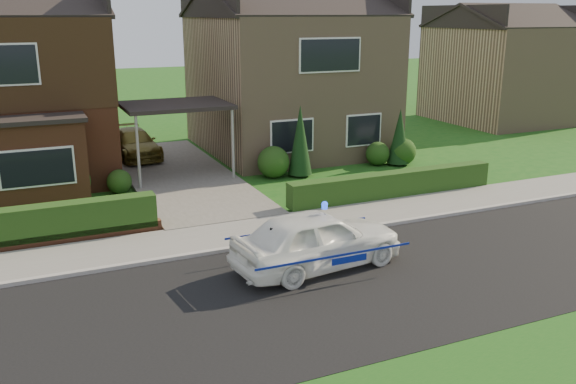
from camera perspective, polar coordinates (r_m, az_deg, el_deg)
ground at (r=13.53m, az=1.44°, el=-9.57°), size 120.00×120.00×0.00m
road at (r=13.53m, az=1.44°, el=-9.57°), size 60.00×6.00×0.02m
kerb at (r=16.08m, az=-3.22°, el=-5.01°), size 60.00×0.16×0.12m
sidewalk at (r=17.01m, az=-4.48°, el=-3.86°), size 60.00×2.00×0.10m
driveway at (r=23.34m, az=-10.16°, el=1.58°), size 3.80×12.00×0.12m
house_right at (r=27.40m, az=-0.06°, el=11.65°), size 7.50×8.06×7.25m
carport_link at (r=22.79m, az=-10.46°, el=7.87°), size 3.80×3.00×2.77m
dwarf_wall at (r=17.27m, az=-24.40°, el=-4.56°), size 7.70×0.25×0.36m
hedge_left at (r=17.47m, az=-24.34°, el=-4.94°), size 7.50×0.55×0.90m
hedge_right at (r=20.58m, az=9.72°, el=-0.58°), size 7.50×0.55×0.80m
shrub_left_mid at (r=20.99m, az=-19.74°, el=0.88°), size 1.32×1.32×1.32m
shrub_left_near at (r=21.49m, az=-15.51°, el=0.94°), size 0.84×0.84×0.84m
shrub_right_near at (r=22.69m, az=-1.37°, el=2.81°), size 1.20×1.20×1.20m
shrub_right_mid at (r=24.88m, az=8.39°, el=3.57°), size 0.96×0.96×0.96m
shrub_right_far at (r=25.16m, az=10.69°, el=3.74°), size 1.08×1.08×1.08m
conifer_a at (r=22.75m, az=1.14°, el=4.66°), size 0.90×0.90×2.60m
conifer_b at (r=24.94m, az=10.38°, el=4.96°), size 0.90×0.90×2.20m
neighbour_right at (r=37.09m, az=19.44°, el=10.33°), size 6.50×7.00×5.20m
police_car at (r=14.61m, az=2.76°, el=-4.49°), size 3.88×4.40×1.60m
driveway_car at (r=26.35m, az=-14.21°, el=4.43°), size 1.89×4.05×1.14m
potted_plant_c at (r=18.85m, az=-15.41°, el=-1.44°), size 0.40×0.40×0.68m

